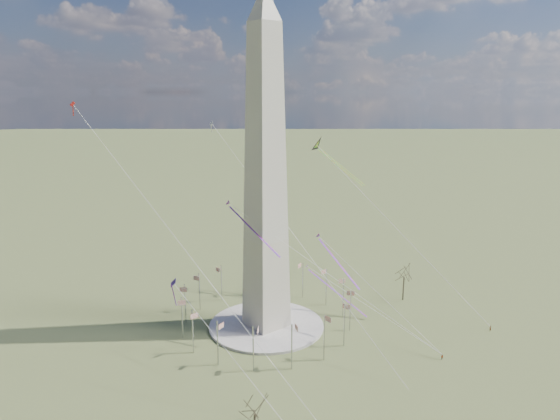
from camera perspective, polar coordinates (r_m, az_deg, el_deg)
ground at (r=161.47m, az=-1.56°, el=-13.15°), size 2000.00×2000.00×0.00m
plaza at (r=161.29m, az=-1.56°, el=-13.03°), size 36.00×36.00×0.80m
washington_monument at (r=146.52m, az=-1.68°, el=3.88°), size 15.56×15.56×100.00m
flagpole_ring at (r=158.36m, az=-1.58°, el=-10.80°), size 54.40×54.40×13.00m
tree_near at (r=181.95m, az=14.01°, el=-7.27°), size 7.39×7.39×12.93m
tree_far at (r=109.40m, az=-2.92°, el=-22.05°), size 6.95×6.95×12.17m
person_east at (r=171.05m, az=22.90°, el=-12.35°), size 0.77×0.64×1.80m
person_centre at (r=150.28m, az=18.03°, el=-15.68°), size 0.89×0.38×1.50m
kite_delta_black at (r=179.26m, az=4.56°, el=7.11°), size 12.67×19.93×16.50m
kite_diamond_purple at (r=144.34m, az=-12.09°, el=-8.49°), size 2.31×2.95×8.61m
kite_streamer_left at (r=155.48m, az=6.01°, el=-5.13°), size 1.80×19.16×13.15m
kite_streamer_mid at (r=146.22m, az=-3.92°, el=-1.41°), size 5.81×20.07×13.97m
kite_streamer_right at (r=168.11m, az=5.42°, el=-8.43°), size 10.43×20.46×15.08m
kite_small_red at (r=154.39m, az=-22.61°, el=10.97°), size 1.24×1.58×4.10m
kite_small_white at (r=192.14m, az=-7.86°, el=9.70°), size 1.40×2.07×4.38m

